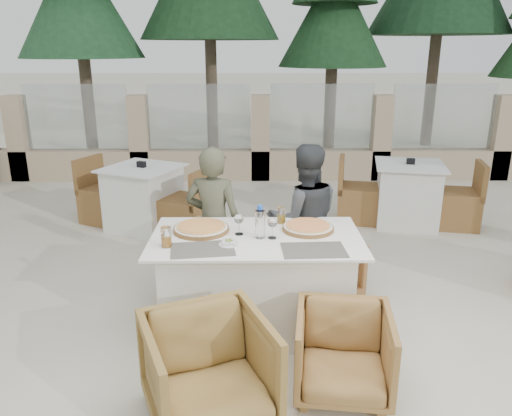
{
  "coord_description": "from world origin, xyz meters",
  "views": [
    {
      "loc": [
        -0.13,
        -3.42,
        2.14
      ],
      "look_at": [
        -0.1,
        0.42,
        0.9
      ],
      "focal_mm": 35.0,
      "sensor_mm": 36.0,
      "label": 1
    }
  ],
  "objects_px": {
    "armchair_near_left": "(209,372)",
    "bg_table_b": "(407,194)",
    "armchair_near_right": "(343,353)",
    "diner_left": "(214,223)",
    "pizza_left": "(201,228)",
    "water_bottle": "(260,222)",
    "wine_glass_near": "(272,227)",
    "beer_glass_right": "(281,215)",
    "dining_table": "(256,282)",
    "armchair_far_right": "(320,266)",
    "bg_table_a": "(144,198)",
    "wine_glass_centre": "(239,223)",
    "pizza_right": "(308,227)",
    "olive_dish": "(229,242)",
    "armchair_far_left": "(214,264)",
    "beer_glass_left": "(166,237)",
    "diner_right": "(304,220)"
  },
  "relations": [
    {
      "from": "armchair_near_left",
      "to": "bg_table_b",
      "type": "distance_m",
      "value": 4.12
    },
    {
      "from": "armchair_near_right",
      "to": "diner_left",
      "type": "bearing_deg",
      "value": 131.38
    },
    {
      "from": "pizza_left",
      "to": "water_bottle",
      "type": "distance_m",
      "value": 0.49
    },
    {
      "from": "wine_glass_near",
      "to": "beer_glass_right",
      "type": "bearing_deg",
      "value": 75.55
    },
    {
      "from": "diner_left",
      "to": "dining_table",
      "type": "bearing_deg",
      "value": 136.16
    },
    {
      "from": "diner_left",
      "to": "wine_glass_near",
      "type": "bearing_deg",
      "value": 142.15
    },
    {
      "from": "beer_glass_right",
      "to": "armchair_far_right",
      "type": "distance_m",
      "value": 0.71
    },
    {
      "from": "bg_table_a",
      "to": "wine_glass_centre",
      "type": "bearing_deg",
      "value": -36.7
    },
    {
      "from": "diner_left",
      "to": "bg_table_b",
      "type": "bearing_deg",
      "value": -127.91
    },
    {
      "from": "pizza_right",
      "to": "diner_left",
      "type": "distance_m",
      "value": 0.89
    },
    {
      "from": "beer_glass_right",
      "to": "bg_table_a",
      "type": "xyz_separation_m",
      "value": [
        -1.56,
        1.99,
        -0.45
      ]
    },
    {
      "from": "wine_glass_centre",
      "to": "bg_table_a",
      "type": "xyz_separation_m",
      "value": [
        -1.22,
        2.25,
        -0.48
      ]
    },
    {
      "from": "pizza_left",
      "to": "diner_left",
      "type": "relative_size",
      "value": 0.32
    },
    {
      "from": "olive_dish",
      "to": "diner_left",
      "type": "bearing_deg",
      "value": 103.05
    },
    {
      "from": "armchair_near_right",
      "to": "bg_table_b",
      "type": "height_order",
      "value": "bg_table_b"
    },
    {
      "from": "wine_glass_near",
      "to": "wine_glass_centre",
      "type": "bearing_deg",
      "value": 162.19
    },
    {
      "from": "armchair_near_right",
      "to": "pizza_right",
      "type": "bearing_deg",
      "value": 105.82
    },
    {
      "from": "armchair_far_right",
      "to": "olive_dish",
      "type": "bearing_deg",
      "value": 19.71
    },
    {
      "from": "dining_table",
      "to": "armchair_near_left",
      "type": "relative_size",
      "value": 2.22
    },
    {
      "from": "armchair_far_left",
      "to": "armchair_far_right",
      "type": "bearing_deg",
      "value": -153.58
    },
    {
      "from": "water_bottle",
      "to": "bg_table_b",
      "type": "relative_size",
      "value": 0.16
    },
    {
      "from": "olive_dish",
      "to": "bg_table_b",
      "type": "xyz_separation_m",
      "value": [
        2.11,
        2.61,
        -0.41
      ]
    },
    {
      "from": "beer_glass_right",
      "to": "armchair_near_left",
      "type": "distance_m",
      "value": 1.53
    },
    {
      "from": "beer_glass_left",
      "to": "wine_glass_centre",
      "type": "bearing_deg",
      "value": 24.98
    },
    {
      "from": "wine_glass_near",
      "to": "armchair_near_right",
      "type": "xyz_separation_m",
      "value": [
        0.43,
        -0.76,
        -0.58
      ]
    },
    {
      "from": "diner_right",
      "to": "bg_table_b",
      "type": "xyz_separation_m",
      "value": [
        1.48,
        1.82,
        -0.3
      ]
    },
    {
      "from": "dining_table",
      "to": "armchair_far_left",
      "type": "height_order",
      "value": "dining_table"
    },
    {
      "from": "pizza_right",
      "to": "olive_dish",
      "type": "distance_m",
      "value": 0.68
    },
    {
      "from": "armchair_far_right",
      "to": "armchair_far_left",
      "type": "bearing_deg",
      "value": -20.21
    },
    {
      "from": "armchair_near_left",
      "to": "diner_left",
      "type": "relative_size",
      "value": 0.53
    },
    {
      "from": "bg_table_a",
      "to": "pizza_right",
      "type": "bearing_deg",
      "value": -26.0
    },
    {
      "from": "wine_glass_near",
      "to": "armchair_far_right",
      "type": "distance_m",
      "value": 0.93
    },
    {
      "from": "armchair_near_right",
      "to": "armchair_near_left",
      "type": "bearing_deg",
      "value": -156.16
    },
    {
      "from": "armchair_near_left",
      "to": "bg_table_a",
      "type": "height_order",
      "value": "bg_table_a"
    },
    {
      "from": "pizza_left",
      "to": "bg_table_a",
      "type": "relative_size",
      "value": 0.26
    },
    {
      "from": "armchair_far_left",
      "to": "armchair_near_left",
      "type": "relative_size",
      "value": 0.99
    },
    {
      "from": "olive_dish",
      "to": "pizza_left",
      "type": "bearing_deg",
      "value": 128.19
    },
    {
      "from": "armchair_far_left",
      "to": "armchair_far_right",
      "type": "relative_size",
      "value": 1.16
    },
    {
      "from": "pizza_right",
      "to": "water_bottle",
      "type": "relative_size",
      "value": 1.58
    },
    {
      "from": "water_bottle",
      "to": "armchair_near_right",
      "type": "height_order",
      "value": "water_bottle"
    },
    {
      "from": "armchair_near_left",
      "to": "bg_table_a",
      "type": "bearing_deg",
      "value": 85.92
    },
    {
      "from": "armchair_far_right",
      "to": "armchair_near_left",
      "type": "distance_m",
      "value": 1.8
    },
    {
      "from": "armchair_far_right",
      "to": "pizza_left",
      "type": "bearing_deg",
      "value": -0.24
    },
    {
      "from": "wine_glass_near",
      "to": "bg_table_b",
      "type": "height_order",
      "value": "wine_glass_near"
    },
    {
      "from": "wine_glass_centre",
      "to": "beer_glass_left",
      "type": "xyz_separation_m",
      "value": [
        -0.52,
        -0.24,
        -0.02
      ]
    },
    {
      "from": "pizza_left",
      "to": "wine_glass_near",
      "type": "bearing_deg",
      "value": -15.91
    },
    {
      "from": "beer_glass_left",
      "to": "bg_table_b",
      "type": "relative_size",
      "value": 0.09
    },
    {
      "from": "dining_table",
      "to": "diner_right",
      "type": "xyz_separation_m",
      "value": [
        0.43,
        0.61,
        0.3
      ]
    },
    {
      "from": "water_bottle",
      "to": "armchair_near_right",
      "type": "xyz_separation_m",
      "value": [
        0.52,
        -0.77,
        -0.62
      ]
    },
    {
      "from": "pizza_left",
      "to": "beer_glass_right",
      "type": "xyz_separation_m",
      "value": [
        0.64,
        0.18,
        0.04
      ]
    }
  ]
}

